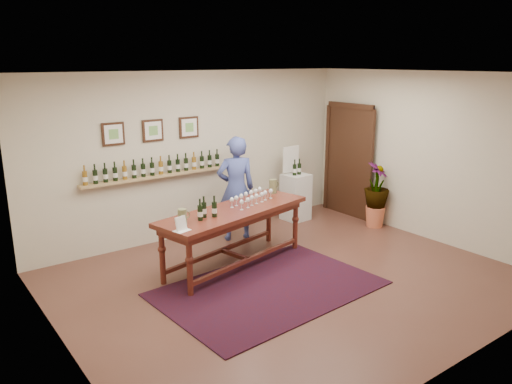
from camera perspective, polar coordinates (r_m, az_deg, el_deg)
ground at (r=7.05m, az=3.93°, el=-10.03°), size 6.00×6.00×0.00m
room_shell at (r=9.38m, az=6.56°, el=3.43°), size 6.00×6.00×6.00m
rug at (r=6.79m, az=1.49°, el=-10.94°), size 2.97×2.07×0.02m
tasting_table at (r=7.28m, az=-2.51°, el=-2.93°), size 2.56×1.28×0.87m
table_glasses at (r=7.53m, az=-0.54°, el=-0.65°), size 1.18×0.63×0.16m
table_bottles at (r=6.83m, az=-5.78°, el=-1.77°), size 0.29×0.18×0.30m
pitcher_left at (r=6.58m, az=-8.41°, el=-2.85°), size 0.16×0.16×0.22m
pitcher_right at (r=8.07m, az=1.94°, el=0.66°), size 0.17×0.17×0.23m
menu_card at (r=6.38m, az=-8.57°, el=-3.59°), size 0.23×0.19×0.18m
display_pedestal at (r=9.51m, az=4.55°, el=-0.57°), size 0.47×0.47×0.88m
pedestal_bottles at (r=9.33m, az=4.70°, el=2.85°), size 0.30×0.10×0.30m
info_sign at (r=9.43m, az=4.00°, el=3.76°), size 0.39×0.04×0.54m
potted_plant at (r=9.28m, az=13.58°, el=-0.33°), size 0.75×0.75×1.03m
person at (r=8.33m, az=-2.31°, el=0.38°), size 0.75×0.62×1.77m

